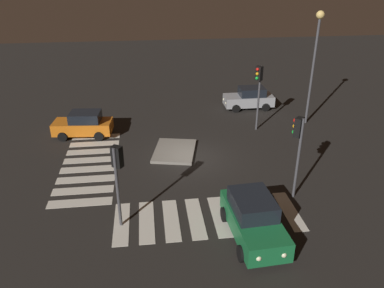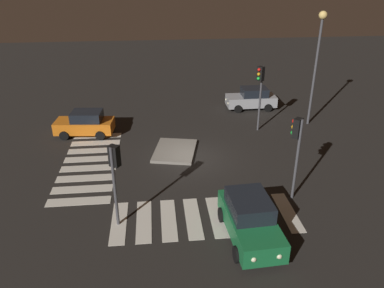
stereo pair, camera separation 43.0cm
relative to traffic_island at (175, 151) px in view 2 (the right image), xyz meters
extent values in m
plane|color=black|center=(1.01, 0.99, -0.09)|extent=(80.00, 80.00, 0.00)
cube|color=gray|center=(0.00, 0.00, 0.00)|extent=(3.78, 3.15, 0.18)
cube|color=orange|center=(-3.33, -6.05, 0.59)|extent=(2.05, 4.07, 0.80)
cube|color=black|center=(-3.31, -5.81, 1.32)|extent=(1.72, 2.15, 0.65)
cylinder|color=black|center=(-2.62, -7.34, 0.23)|extent=(0.29, 0.65, 0.63)
cylinder|color=black|center=(-4.27, -7.18, 0.23)|extent=(0.29, 0.65, 0.63)
cylinder|color=black|center=(-2.39, -4.92, 0.23)|extent=(0.29, 0.65, 0.63)
cylinder|color=black|center=(-4.04, -4.76, 0.23)|extent=(0.29, 0.65, 0.63)
sphere|color=#F2EABF|center=(-3.05, -8.01, 0.59)|extent=(0.21, 0.21, 0.21)
sphere|color=#F2EABF|center=(-3.97, -7.92, 0.59)|extent=(0.21, 0.21, 0.21)
cube|color=#196B38|center=(8.63, 2.71, 0.65)|extent=(4.41, 2.10, 0.88)
cube|color=black|center=(8.37, 2.69, 1.45)|extent=(2.30, 1.81, 0.71)
cylinder|color=black|center=(9.91, 3.69, 0.26)|extent=(0.71, 0.29, 0.69)
cylinder|color=black|center=(10.02, 1.88, 0.26)|extent=(0.71, 0.29, 0.69)
cylinder|color=black|center=(7.25, 3.53, 0.26)|extent=(0.71, 0.29, 0.69)
cylinder|color=black|center=(7.35, 1.72, 0.26)|extent=(0.71, 0.29, 0.69)
sphere|color=#F2EABF|center=(10.71, 3.34, 0.65)|extent=(0.23, 0.23, 0.23)
sphere|color=#F2EABF|center=(10.77, 2.32, 0.65)|extent=(0.23, 0.23, 0.23)
cube|color=#9EA0A5|center=(-7.35, 6.71, 0.60)|extent=(1.71, 3.97, 0.81)
cube|color=black|center=(-7.35, 6.95, 1.33)|extent=(1.55, 2.04, 0.66)
cylinder|color=black|center=(-6.51, 5.48, 0.23)|extent=(0.23, 0.64, 0.64)
cylinder|color=black|center=(-8.18, 5.48, 0.23)|extent=(0.23, 0.64, 0.64)
cylinder|color=black|center=(-6.51, 7.94, 0.23)|extent=(0.23, 0.64, 0.64)
cylinder|color=black|center=(-8.19, 7.94, 0.23)|extent=(0.23, 0.64, 0.64)
sphere|color=#F2EABF|center=(-6.88, 4.76, 0.60)|extent=(0.21, 0.21, 0.21)
sphere|color=#F2EABF|center=(-7.81, 4.76, 0.60)|extent=(0.21, 0.21, 0.21)
cylinder|color=#47474C|center=(-2.92, 6.16, 2.23)|extent=(0.14, 0.14, 4.65)
cube|color=black|center=(-2.82, 6.01, 4.08)|extent=(0.54, 0.52, 0.96)
sphere|color=red|center=(-2.69, 5.86, 4.38)|extent=(0.22, 0.22, 0.22)
sphere|color=orange|center=(-2.69, 5.86, 4.08)|extent=(0.22, 0.22, 0.22)
sphere|color=green|center=(-2.69, 5.86, 3.78)|extent=(0.22, 0.22, 0.22)
cylinder|color=#47474C|center=(7.10, -3.05, 1.88)|extent=(0.14, 0.14, 3.94)
cube|color=black|center=(6.95, -2.95, 3.37)|extent=(0.51, 0.54, 0.96)
sphere|color=red|center=(6.78, -2.84, 3.67)|extent=(0.22, 0.22, 0.22)
sphere|color=orange|center=(6.78, -2.84, 3.37)|extent=(0.22, 0.22, 0.22)
sphere|color=green|center=(6.78, -2.84, 3.07)|extent=(0.22, 0.22, 0.22)
cylinder|color=#47474C|center=(5.81, 5.64, 2.07)|extent=(0.14, 0.14, 4.31)
cube|color=black|center=(5.68, 5.52, 3.74)|extent=(0.54, 0.54, 0.96)
sphere|color=red|center=(5.54, 5.38, 4.04)|extent=(0.22, 0.22, 0.22)
sphere|color=orange|center=(5.54, 5.38, 3.74)|extent=(0.22, 0.22, 0.22)
sphere|color=green|center=(5.54, 5.38, 3.44)|extent=(0.22, 0.22, 0.22)
cylinder|color=#47474C|center=(-3.71, 10.19, 3.70)|extent=(0.18, 0.18, 7.57)
sphere|color=#F9D172|center=(-3.71, 10.19, 7.66)|extent=(0.56, 0.56, 0.56)
cube|color=silver|center=(-3.01, -5.18, -0.08)|extent=(0.70, 3.20, 0.02)
cube|color=silver|center=(-1.86, -5.18, -0.08)|extent=(0.70, 3.20, 0.02)
cube|color=silver|center=(-0.71, -5.18, -0.08)|extent=(0.70, 3.20, 0.02)
cube|color=silver|center=(0.44, -5.18, -0.08)|extent=(0.70, 3.20, 0.02)
cube|color=silver|center=(1.59, -5.18, -0.08)|extent=(0.70, 3.20, 0.02)
cube|color=silver|center=(2.74, -5.18, -0.08)|extent=(0.70, 3.20, 0.02)
cube|color=silver|center=(3.89, -5.18, -0.08)|extent=(0.70, 3.20, 0.02)
cube|color=silver|center=(5.04, -5.18, -0.08)|extent=(0.70, 3.20, 0.02)
cube|color=silver|center=(7.00, -3.04, -0.08)|extent=(3.20, 0.70, 0.02)
cube|color=silver|center=(7.00, -1.89, -0.08)|extent=(3.20, 0.70, 0.02)
cube|color=silver|center=(7.00, -0.74, -0.08)|extent=(3.20, 0.70, 0.02)
cube|color=silver|center=(7.00, 0.41, -0.08)|extent=(3.20, 0.70, 0.02)
cube|color=silver|center=(7.00, 1.56, -0.08)|extent=(3.20, 0.70, 0.02)
cube|color=silver|center=(7.00, 2.71, -0.08)|extent=(3.20, 0.70, 0.02)
cube|color=silver|center=(7.00, 3.86, -0.08)|extent=(3.20, 0.70, 0.02)
cube|color=silver|center=(7.00, 5.01, -0.08)|extent=(3.20, 0.70, 0.02)
camera|label=1|loc=(21.48, -1.56, 10.79)|focal=35.48mm
camera|label=2|loc=(21.53, -1.14, 10.79)|focal=35.48mm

